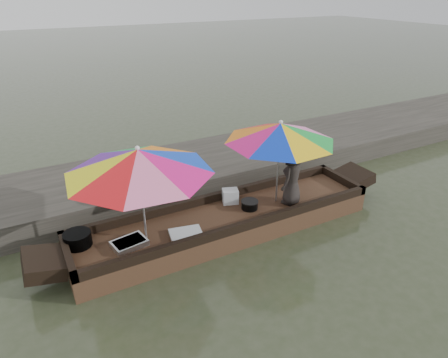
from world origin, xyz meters
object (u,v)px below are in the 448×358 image
cooking_pot (78,239)px  vendor (292,177)px  tray_crayfish (129,243)px  charcoal_grill (250,205)px  boat_hull (227,223)px  umbrella_bow (142,194)px  tray_scallop (186,234)px  umbrella_stern (278,163)px  supply_bag (230,196)px

cooking_pot → vendor: size_ratio=0.40×
cooking_pot → tray_crayfish: (0.68, -0.39, -0.06)m
charcoal_grill → boat_hull: bearing=179.6°
vendor → umbrella_bow: (-2.69, 0.17, 0.25)m
tray_scallop → vendor: (2.12, 0.07, 0.50)m
vendor → umbrella_stern: bearing=-67.1°
boat_hull → charcoal_grill: 0.52m
charcoal_grill → umbrella_stern: bearing=0.3°
supply_bag → vendor: (0.97, -0.53, 0.40)m
charcoal_grill → tray_crayfish: bearing=-177.7°
cooking_pot → tray_scallop: bearing=-19.0°
cooking_pot → umbrella_stern: 3.55m
charcoal_grill → cooking_pot: bearing=174.1°
charcoal_grill → vendor: (0.78, -0.17, 0.46)m
vendor → supply_bag: bearing=-54.8°
umbrella_bow → umbrella_stern: same height
boat_hull → umbrella_bow: size_ratio=2.44×
tray_scallop → charcoal_grill: bearing=10.1°
tray_scallop → vendor: vendor is taller
charcoal_grill → vendor: vendor is taller
boat_hull → tray_crayfish: bearing=-176.9°
boat_hull → supply_bag: bearing=52.8°
cooking_pot → supply_bag: size_ratio=1.49×
cooking_pot → tray_crayfish: 0.79m
cooking_pot → vendor: bearing=-7.3°
tray_crayfish → umbrella_stern: bearing=1.9°
charcoal_grill → umbrella_stern: 0.91m
tray_scallop → umbrella_bow: 0.97m
umbrella_bow → tray_scallop: bearing=-22.9°
charcoal_grill → vendor: size_ratio=0.28×
cooking_pot → tray_scallop: cooking_pot is taller
boat_hull → umbrella_stern: (1.04, 0.00, 0.95)m
boat_hull → umbrella_stern: bearing=0.0°
charcoal_grill → supply_bag: bearing=119.1°
tray_scallop → supply_bag: supply_bag is taller
tray_scallop → supply_bag: 1.30m
tray_scallop → charcoal_grill: size_ratio=1.75×
cooking_pot → vendor: vendor is taller
boat_hull → umbrella_stern: umbrella_stern is taller
cooking_pot → umbrella_stern: bearing=-4.9°
charcoal_grill → umbrella_stern: umbrella_stern is taller
supply_bag → charcoal_grill: bearing=-60.9°
boat_hull → tray_crayfish: 1.77m
tray_crayfish → tray_scallop: (0.87, -0.15, -0.01)m
cooking_pot → umbrella_bow: bearing=-16.7°
charcoal_grill → umbrella_stern: (0.57, 0.00, 0.71)m
umbrella_bow → tray_crayfish: bearing=-162.6°
boat_hull → tray_crayfish: tray_crayfish is taller
boat_hull → tray_crayfish: size_ratio=10.55×
cooking_pot → boat_hull: bearing=-6.9°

